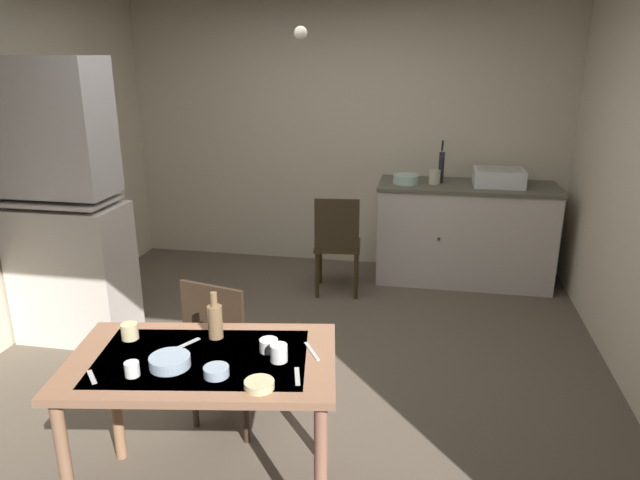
{
  "coord_description": "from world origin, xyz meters",
  "views": [
    {
      "loc": [
        0.83,
        -3.48,
        2.07
      ],
      "look_at": [
        0.19,
        -0.09,
        0.95
      ],
      "focal_mm": 32.55,
      "sensor_mm": 36.0,
      "label": 1
    }
  ],
  "objects_px": {
    "mixing_bowl_counter": "(406,179)",
    "chair_far_side": "(227,351)",
    "hand_pump": "(441,164)",
    "hutch_cabinet": "(66,214)",
    "dining_table": "(203,378)",
    "glass_bottle": "(215,320)",
    "teacup_mint": "(279,353)",
    "sink_basin": "(499,177)",
    "chair_by_counter": "(337,243)",
    "serving_bowl_wide": "(259,385)"
  },
  "relations": [
    {
      "from": "dining_table",
      "to": "chair_by_counter",
      "type": "bearing_deg",
      "value": 85.45
    },
    {
      "from": "hand_pump",
      "to": "sink_basin",
      "type": "bearing_deg",
      "value": -5.07
    },
    {
      "from": "chair_far_side",
      "to": "glass_bottle",
      "type": "xyz_separation_m",
      "value": [
        0.1,
        -0.38,
        0.38
      ]
    },
    {
      "from": "chair_by_counter",
      "to": "dining_table",
      "type": "bearing_deg",
      "value": -94.55
    },
    {
      "from": "teacup_mint",
      "to": "hutch_cabinet",
      "type": "bearing_deg",
      "value": 144.05
    },
    {
      "from": "mixing_bowl_counter",
      "to": "dining_table",
      "type": "distance_m",
      "value": 3.21
    },
    {
      "from": "hutch_cabinet",
      "to": "chair_by_counter",
      "type": "distance_m",
      "value": 2.19
    },
    {
      "from": "teacup_mint",
      "to": "chair_by_counter",
      "type": "bearing_deg",
      "value": 93.17
    },
    {
      "from": "dining_table",
      "to": "chair_by_counter",
      "type": "xyz_separation_m",
      "value": [
        0.21,
        2.6,
        -0.18
      ]
    },
    {
      "from": "hand_pump",
      "to": "chair_far_side",
      "type": "bearing_deg",
      "value": -114.07
    },
    {
      "from": "dining_table",
      "to": "chair_far_side",
      "type": "xyz_separation_m",
      "value": [
        -0.1,
        0.58,
        -0.18
      ]
    },
    {
      "from": "mixing_bowl_counter",
      "to": "hand_pump",
      "type": "bearing_deg",
      "value": 16.95
    },
    {
      "from": "hutch_cabinet",
      "to": "serving_bowl_wide",
      "type": "xyz_separation_m",
      "value": [
        1.92,
        -1.64,
        -0.18
      ]
    },
    {
      "from": "hand_pump",
      "to": "teacup_mint",
      "type": "xyz_separation_m",
      "value": [
        -0.72,
        -3.16,
        -0.29
      ]
    },
    {
      "from": "serving_bowl_wide",
      "to": "glass_bottle",
      "type": "xyz_separation_m",
      "value": [
        -0.33,
        0.39,
        0.07
      ]
    },
    {
      "from": "hand_pump",
      "to": "dining_table",
      "type": "bearing_deg",
      "value": -108.51
    },
    {
      "from": "hutch_cabinet",
      "to": "hand_pump",
      "type": "height_order",
      "value": "hutch_cabinet"
    },
    {
      "from": "hutch_cabinet",
      "to": "sink_basin",
      "type": "bearing_deg",
      "value": 28.35
    },
    {
      "from": "sink_basin",
      "to": "hand_pump",
      "type": "bearing_deg",
      "value": 174.93
    },
    {
      "from": "hand_pump",
      "to": "mixing_bowl_counter",
      "type": "relative_size",
      "value": 1.65
    },
    {
      "from": "sink_basin",
      "to": "chair_by_counter",
      "type": "bearing_deg",
      "value": -157.96
    },
    {
      "from": "hand_pump",
      "to": "teacup_mint",
      "type": "relative_size",
      "value": 4.99
    },
    {
      "from": "mixing_bowl_counter",
      "to": "chair_by_counter",
      "type": "xyz_separation_m",
      "value": [
        -0.55,
        -0.51,
        -0.49
      ]
    },
    {
      "from": "chair_far_side",
      "to": "serving_bowl_wide",
      "type": "bearing_deg",
      "value": -61.12
    },
    {
      "from": "dining_table",
      "to": "glass_bottle",
      "type": "relative_size",
      "value": 5.59
    },
    {
      "from": "sink_basin",
      "to": "mixing_bowl_counter",
      "type": "relative_size",
      "value": 1.87
    },
    {
      "from": "chair_far_side",
      "to": "hand_pump",
      "type": "bearing_deg",
      "value": 65.93
    },
    {
      "from": "dining_table",
      "to": "chair_by_counter",
      "type": "relative_size",
      "value": 1.44
    },
    {
      "from": "dining_table",
      "to": "glass_bottle",
      "type": "distance_m",
      "value": 0.28
    },
    {
      "from": "mixing_bowl_counter",
      "to": "teacup_mint",
      "type": "distance_m",
      "value": 3.1
    },
    {
      "from": "hutch_cabinet",
      "to": "sink_basin",
      "type": "xyz_separation_m",
      "value": [
        3.17,
        1.71,
        0.04
      ]
    },
    {
      "from": "teacup_mint",
      "to": "glass_bottle",
      "type": "xyz_separation_m",
      "value": [
        -0.35,
        0.16,
        0.05
      ]
    },
    {
      "from": "teacup_mint",
      "to": "glass_bottle",
      "type": "distance_m",
      "value": 0.39
    },
    {
      "from": "chair_far_side",
      "to": "serving_bowl_wide",
      "type": "relative_size",
      "value": 7.37
    },
    {
      "from": "mixing_bowl_counter",
      "to": "serving_bowl_wide",
      "type": "bearing_deg",
      "value": -97.49
    },
    {
      "from": "hutch_cabinet",
      "to": "chair_far_side",
      "type": "relative_size",
      "value": 2.24
    },
    {
      "from": "chair_far_side",
      "to": "chair_by_counter",
      "type": "bearing_deg",
      "value": 81.37
    },
    {
      "from": "mixing_bowl_counter",
      "to": "teacup_mint",
      "type": "xyz_separation_m",
      "value": [
        -0.41,
        -3.07,
        -0.16
      ]
    },
    {
      "from": "chair_far_side",
      "to": "chair_by_counter",
      "type": "relative_size",
      "value": 1.01
    },
    {
      "from": "sink_basin",
      "to": "mixing_bowl_counter",
      "type": "height_order",
      "value": "sink_basin"
    },
    {
      "from": "serving_bowl_wide",
      "to": "teacup_mint",
      "type": "distance_m",
      "value": 0.23
    },
    {
      "from": "mixing_bowl_counter",
      "to": "chair_far_side",
      "type": "height_order",
      "value": "mixing_bowl_counter"
    },
    {
      "from": "sink_basin",
      "to": "teacup_mint",
      "type": "bearing_deg",
      "value": -111.56
    },
    {
      "from": "chair_by_counter",
      "to": "hutch_cabinet",
      "type": "bearing_deg",
      "value": -147.28
    },
    {
      "from": "hutch_cabinet",
      "to": "sink_basin",
      "type": "height_order",
      "value": "hutch_cabinet"
    },
    {
      "from": "dining_table",
      "to": "chair_by_counter",
      "type": "height_order",
      "value": "chair_by_counter"
    },
    {
      "from": "hutch_cabinet",
      "to": "chair_far_side",
      "type": "distance_m",
      "value": 1.79
    },
    {
      "from": "chair_far_side",
      "to": "glass_bottle",
      "type": "height_order",
      "value": "glass_bottle"
    },
    {
      "from": "sink_basin",
      "to": "chair_far_side",
      "type": "height_order",
      "value": "sink_basin"
    },
    {
      "from": "hutch_cabinet",
      "to": "hand_pump",
      "type": "bearing_deg",
      "value": 33.42
    }
  ]
}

